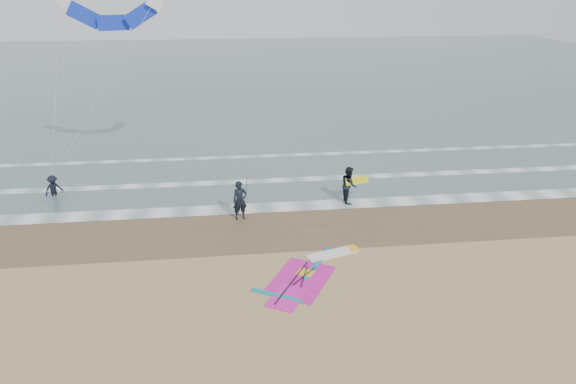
{
  "coord_description": "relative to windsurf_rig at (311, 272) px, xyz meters",
  "views": [
    {
      "loc": [
        -2.64,
        -15.84,
        10.99
      ],
      "look_at": [
        -0.21,
        5.0,
        2.2
      ],
      "focal_mm": 32.0,
      "sensor_mm": 36.0,
      "label": 1
    }
  ],
  "objects": [
    {
      "name": "held_pole",
      "position": [
        -2.34,
        5.39,
        1.41
      ],
      "size": [
        0.17,
        0.86,
        1.82
      ],
      "color": "black",
      "rests_on": "ground"
    },
    {
      "name": "windsurf_rig",
      "position": [
        0.0,
        0.0,
        0.0
      ],
      "size": [
        4.86,
        4.6,
        0.12
      ],
      "color": "white",
      "rests_on": "ground"
    },
    {
      "name": "ground",
      "position": [
        -0.32,
        -1.71,
        -0.03
      ],
      "size": [
        120.0,
        120.0,
        0.0
      ],
      "primitive_type": "plane",
      "color": "tan",
      "rests_on": "ground"
    },
    {
      "name": "foam_waterline",
      "position": [
        -0.32,
        8.73,
        -0.0
      ],
      "size": [
        120.0,
        9.15,
        0.02
      ],
      "color": "white",
      "rests_on": "ground"
    },
    {
      "name": "person_walking",
      "position": [
        3.08,
        6.79,
        0.95
      ],
      "size": [
        0.74,
        0.96,
        1.97
      ],
      "primitive_type": "imported",
      "rotation": [
        0.0,
        0.0,
        1.57
      ],
      "color": "black",
      "rests_on": "ground"
    },
    {
      "name": "person_wading",
      "position": [
        -12.6,
        9.4,
        0.74
      ],
      "size": [
        1.13,
        1.09,
        1.54
      ],
      "primitive_type": "imported",
      "rotation": [
        0.0,
        0.0,
        0.73
      ],
      "color": "black",
      "rests_on": "ground"
    },
    {
      "name": "carried_kiteboard",
      "position": [
        3.48,
        6.69,
        1.21
      ],
      "size": [
        1.3,
        0.51,
        0.39
      ],
      "color": "yellow",
      "rests_on": "ground"
    },
    {
      "name": "wet_sand_band",
      "position": [
        -0.32,
        4.29,
        -0.03
      ],
      "size": [
        120.0,
        5.0,
        0.01
      ],
      "primitive_type": "cube",
      "color": "brown",
      "rests_on": "ground"
    },
    {
      "name": "surf_kite",
      "position": [
        -9.0,
        12.5,
        9.41
      ],
      "size": [
        6.93,
        3.42,
        10.14
      ],
      "color": "white",
      "rests_on": "ground"
    },
    {
      "name": "person_standing",
      "position": [
        -2.64,
        5.39,
        0.95
      ],
      "size": [
        0.81,
        0.63,
        1.96
      ],
      "primitive_type": "imported",
      "rotation": [
        0.0,
        0.0,
        0.25
      ],
      "color": "black",
      "rests_on": "ground"
    },
    {
      "name": "sea_water",
      "position": [
        -0.32,
        46.29,
        -0.02
      ],
      "size": [
        120.0,
        80.0,
        0.02
      ],
      "primitive_type": "cube",
      "color": "#47605E",
      "rests_on": "ground"
    }
  ]
}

